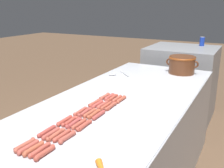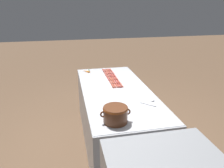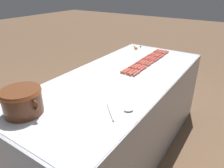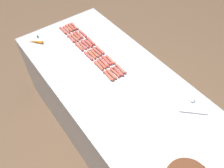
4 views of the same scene
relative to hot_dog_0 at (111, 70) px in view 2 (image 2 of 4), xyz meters
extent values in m
plane|color=brown|center=(0.11, 0.95, -0.88)|extent=(20.00, 20.00, 0.00)
cube|color=#9EA0A5|center=(0.11, 0.95, -0.45)|extent=(1.00, 2.32, 0.86)
cube|color=silver|center=(0.11, 0.95, -0.01)|extent=(0.98, 2.27, 0.00)
cylinder|color=#B05140|center=(0.00, 0.00, 0.00)|extent=(0.03, 0.12, 0.03)
sphere|color=#B05140|center=(0.00, -0.06, 0.00)|extent=(0.03, 0.03, 0.03)
sphere|color=#B05140|center=(0.00, 0.06, 0.00)|extent=(0.03, 0.03, 0.03)
cylinder|color=#B1453C|center=(0.00, 0.17, 0.00)|extent=(0.03, 0.12, 0.03)
sphere|color=#B1453C|center=(-0.01, 0.11, 0.00)|extent=(0.03, 0.03, 0.03)
sphere|color=#B1453C|center=(0.00, 0.23, 0.00)|extent=(0.03, 0.03, 0.03)
cylinder|color=#B34539|center=(0.00, 0.33, 0.00)|extent=(0.03, 0.12, 0.03)
sphere|color=#B34539|center=(0.00, 0.27, 0.00)|extent=(0.03, 0.03, 0.03)
sphere|color=#B34539|center=(0.00, 0.39, 0.00)|extent=(0.03, 0.03, 0.03)
cylinder|color=#B74E3F|center=(0.00, 0.49, 0.00)|extent=(0.03, 0.12, 0.03)
sphere|color=#B74E3F|center=(0.00, 0.43, 0.00)|extent=(0.03, 0.03, 0.03)
sphere|color=#B74E3F|center=(0.00, 0.55, 0.00)|extent=(0.03, 0.03, 0.03)
cylinder|color=#B74C3B|center=(0.00, 0.67, 0.00)|extent=(0.03, 0.12, 0.03)
sphere|color=#B74C3B|center=(0.00, 0.61, 0.00)|extent=(0.03, 0.03, 0.03)
sphere|color=#B74C3B|center=(0.00, 0.73, 0.00)|extent=(0.03, 0.03, 0.03)
cylinder|color=#B15341|center=(0.00, 0.82, 0.00)|extent=(0.03, 0.12, 0.03)
sphere|color=#B15341|center=(0.00, 0.76, 0.00)|extent=(0.03, 0.03, 0.03)
sphere|color=#B15341|center=(-0.01, 0.88, 0.00)|extent=(0.03, 0.03, 0.03)
cylinder|color=#B44D41|center=(0.03, -0.01, 0.00)|extent=(0.03, 0.12, 0.03)
sphere|color=#B44D41|center=(0.03, -0.07, 0.00)|extent=(0.03, 0.03, 0.03)
sphere|color=#B44D41|center=(0.03, 0.05, 0.00)|extent=(0.03, 0.03, 0.03)
cylinder|color=#B14C41|center=(0.03, 0.16, 0.00)|extent=(0.03, 0.12, 0.03)
sphere|color=#B14C41|center=(0.04, 0.10, 0.00)|extent=(0.03, 0.03, 0.03)
sphere|color=#B14C41|center=(0.03, 0.22, 0.00)|extent=(0.03, 0.03, 0.03)
cylinder|color=#B5463A|center=(0.03, 0.33, 0.00)|extent=(0.03, 0.12, 0.03)
sphere|color=#B5463A|center=(0.03, 0.27, 0.00)|extent=(0.03, 0.03, 0.03)
sphere|color=#B5463A|center=(0.04, 0.39, 0.00)|extent=(0.03, 0.03, 0.03)
cylinder|color=#AE4841|center=(0.03, 0.49, 0.00)|extent=(0.03, 0.12, 0.03)
sphere|color=#AE4841|center=(0.03, 0.43, 0.00)|extent=(0.03, 0.03, 0.03)
sphere|color=#AE4841|center=(0.04, 0.55, 0.00)|extent=(0.03, 0.03, 0.03)
cylinder|color=#B84740|center=(0.03, 0.65, 0.00)|extent=(0.03, 0.12, 0.03)
sphere|color=#B84740|center=(0.04, 0.59, 0.00)|extent=(0.03, 0.03, 0.03)
sphere|color=#B84740|center=(0.03, 0.71, 0.00)|extent=(0.03, 0.03, 0.03)
cylinder|color=#B14941|center=(0.03, 0.83, 0.00)|extent=(0.03, 0.12, 0.03)
sphere|color=#B14941|center=(0.04, 0.77, 0.00)|extent=(0.03, 0.03, 0.03)
sphere|color=#B14941|center=(0.03, 0.89, 0.00)|extent=(0.03, 0.03, 0.03)
cylinder|color=#B35339|center=(0.06, -0.01, 0.00)|extent=(0.03, 0.12, 0.03)
sphere|color=#B35339|center=(0.07, -0.07, 0.00)|extent=(0.03, 0.03, 0.03)
sphere|color=#B35339|center=(0.06, 0.05, 0.00)|extent=(0.03, 0.03, 0.03)
cylinder|color=#B0503D|center=(0.07, 0.16, 0.00)|extent=(0.03, 0.12, 0.03)
sphere|color=#B0503D|center=(0.06, 0.10, 0.00)|extent=(0.03, 0.03, 0.03)
sphere|color=#B0503D|center=(0.07, 0.22, 0.00)|extent=(0.03, 0.03, 0.03)
cylinder|color=#AE4542|center=(0.07, 0.33, 0.00)|extent=(0.03, 0.12, 0.03)
sphere|color=#AE4542|center=(0.06, 0.26, 0.00)|extent=(0.03, 0.03, 0.03)
sphere|color=#AE4542|center=(0.07, 0.39, 0.00)|extent=(0.03, 0.03, 0.03)
cylinder|color=#AD503B|center=(0.07, 0.50, 0.00)|extent=(0.03, 0.12, 0.03)
sphere|color=#AD503B|center=(0.07, 0.44, 0.00)|extent=(0.03, 0.03, 0.03)
sphere|color=#AD503B|center=(0.07, 0.56, 0.00)|extent=(0.03, 0.03, 0.03)
cylinder|color=#B54E42|center=(0.07, 0.66, 0.00)|extent=(0.03, 0.12, 0.03)
sphere|color=#B54E42|center=(0.07, 0.60, 0.00)|extent=(0.03, 0.03, 0.03)
sphere|color=#B54E42|center=(0.07, 0.72, 0.00)|extent=(0.03, 0.03, 0.03)
cylinder|color=#B14938|center=(0.06, 0.82, 0.00)|extent=(0.03, 0.12, 0.03)
sphere|color=#B14938|center=(0.06, 0.76, 0.00)|extent=(0.03, 0.03, 0.03)
sphere|color=#B14938|center=(0.07, 0.88, 0.00)|extent=(0.03, 0.03, 0.03)
cylinder|color=#B94D40|center=(0.10, 0.00, 0.00)|extent=(0.03, 0.12, 0.03)
sphere|color=#B94D40|center=(0.10, -0.06, 0.00)|extent=(0.03, 0.03, 0.03)
sphere|color=#B94D40|center=(0.10, 0.06, 0.00)|extent=(0.03, 0.03, 0.03)
cylinder|color=#B54C3D|center=(0.10, 0.17, 0.00)|extent=(0.03, 0.12, 0.03)
sphere|color=#B54C3D|center=(0.10, 0.11, 0.00)|extent=(0.03, 0.03, 0.03)
sphere|color=#B54C3D|center=(0.10, 0.23, 0.00)|extent=(0.03, 0.03, 0.03)
cylinder|color=#B04E3D|center=(0.10, 0.33, 0.00)|extent=(0.03, 0.12, 0.03)
sphere|color=#B04E3D|center=(0.10, 0.27, 0.00)|extent=(0.03, 0.03, 0.03)
sphere|color=#B04E3D|center=(0.10, 0.39, 0.00)|extent=(0.03, 0.03, 0.03)
cylinder|color=#B75439|center=(0.10, 0.50, 0.00)|extent=(0.03, 0.12, 0.03)
sphere|color=#B75439|center=(0.10, 0.44, 0.00)|extent=(0.03, 0.03, 0.03)
sphere|color=#B75439|center=(0.10, 0.56, 0.00)|extent=(0.03, 0.03, 0.03)
cylinder|color=#AF4C38|center=(0.10, 0.66, 0.00)|extent=(0.03, 0.12, 0.03)
sphere|color=#AF4C38|center=(0.10, 0.60, 0.00)|extent=(0.03, 0.03, 0.03)
sphere|color=#AF4C38|center=(0.10, 0.72, 0.00)|extent=(0.03, 0.03, 0.03)
cylinder|color=#B45240|center=(0.10, 0.82, 0.00)|extent=(0.03, 0.12, 0.03)
sphere|color=#B45240|center=(0.10, 0.76, 0.00)|extent=(0.03, 0.03, 0.03)
sphere|color=#B45240|center=(0.10, 0.88, 0.00)|extent=(0.03, 0.03, 0.03)
cylinder|color=#B0493A|center=(0.14, -0.01, 0.00)|extent=(0.03, 0.12, 0.03)
sphere|color=#B0493A|center=(0.14, -0.07, 0.00)|extent=(0.03, 0.03, 0.03)
sphere|color=#B0493A|center=(0.13, 0.05, 0.00)|extent=(0.03, 0.03, 0.03)
cylinder|color=#B14E3F|center=(0.14, 0.17, 0.00)|extent=(0.03, 0.12, 0.03)
sphere|color=#B14E3F|center=(0.14, 0.11, 0.00)|extent=(0.03, 0.03, 0.03)
sphere|color=#B14E3F|center=(0.13, 0.23, 0.00)|extent=(0.03, 0.03, 0.03)
cylinder|color=#B5493A|center=(0.14, 0.33, 0.00)|extent=(0.03, 0.12, 0.03)
sphere|color=#B5493A|center=(0.13, 0.27, 0.00)|extent=(0.03, 0.03, 0.03)
sphere|color=#B5493A|center=(0.14, 0.39, 0.00)|extent=(0.03, 0.03, 0.03)
cylinder|color=#B3463F|center=(0.14, 0.50, 0.00)|extent=(0.03, 0.12, 0.03)
sphere|color=#B3463F|center=(0.14, 0.44, 0.00)|extent=(0.03, 0.03, 0.03)
sphere|color=#B3463F|center=(0.14, 0.56, 0.00)|extent=(0.03, 0.03, 0.03)
cylinder|color=#AC4B3A|center=(0.13, 0.66, 0.00)|extent=(0.03, 0.12, 0.03)
sphere|color=#AC4B3A|center=(0.13, 0.60, 0.00)|extent=(0.03, 0.03, 0.03)
sphere|color=#AC4B3A|center=(0.14, 0.72, 0.00)|extent=(0.03, 0.03, 0.03)
cylinder|color=#B6503B|center=(0.14, 0.82, 0.00)|extent=(0.03, 0.12, 0.03)
sphere|color=#B6503B|center=(0.14, 0.76, 0.00)|extent=(0.03, 0.03, 0.03)
sphere|color=#B6503B|center=(0.13, 0.88, 0.00)|extent=(0.03, 0.03, 0.03)
cylinder|color=#562D19|center=(0.33, 1.87, 0.08)|extent=(0.26, 0.26, 0.18)
torus|color=brown|center=(0.33, 1.87, 0.15)|extent=(0.27, 0.27, 0.03)
torus|color=#562D19|center=(0.20, 1.87, 0.10)|extent=(0.08, 0.02, 0.08)
torus|color=#562D19|center=(0.46, 1.87, 0.10)|extent=(0.08, 0.02, 0.08)
cylinder|color=#B7B7BC|center=(-0.17, 1.54, -0.01)|extent=(0.17, 0.16, 0.01)
ellipsoid|color=#B7B7BC|center=(-0.27, 1.44, 0.00)|extent=(0.08, 0.08, 0.02)
cone|color=orange|center=(0.46, -0.01, 0.00)|extent=(0.14, 0.15, 0.03)
sphere|color=#387F2D|center=(0.40, -0.08, 0.00)|extent=(0.02, 0.02, 0.02)
camera|label=1|loc=(0.94, -0.83, 0.68)|focal=42.09mm
camera|label=2|loc=(0.80, 3.93, 1.23)|focal=35.52mm
camera|label=3|loc=(-0.87, 2.56, 0.80)|focal=33.80mm
camera|label=4|loc=(0.92, 1.92, 1.50)|focal=36.12mm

